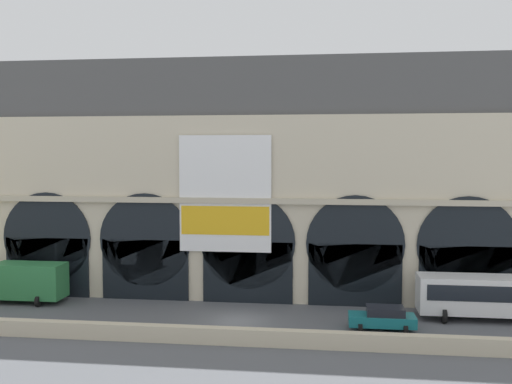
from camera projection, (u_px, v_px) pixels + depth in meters
name	position (u px, v px, depth m)	size (l,w,h in m)	color
ground_plane	(238.00, 321.00, 40.36)	(200.00, 200.00, 0.00)	#54565B
quay_parapet_wall	(225.00, 336.00, 35.40)	(90.00, 0.70, 1.03)	beige
station_building	(253.00, 182.00, 47.52)	(51.40, 6.15, 19.29)	beige
box_truck_west	(19.00, 281.00, 45.29)	(7.50, 2.91, 3.12)	#ADB2B7
car_mideast	(383.00, 318.00, 38.31)	(4.40, 2.22, 1.55)	#19727A
bus_east	(498.00, 295.00, 40.33)	(11.00, 3.25, 3.10)	white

